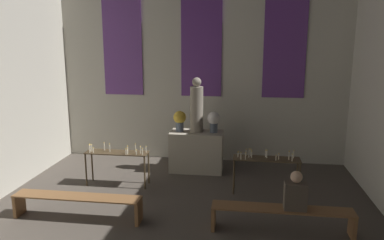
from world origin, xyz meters
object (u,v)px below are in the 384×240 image
at_px(pew_back_right, 282,214).
at_px(statue, 197,107).
at_px(person_seated, 296,193).
at_px(candle_rack_left, 117,156).
at_px(flower_vase_left, 180,119).
at_px(flower_vase_right, 214,120).
at_px(candle_rack_right, 266,163).
at_px(altar, 197,151).
at_px(pew_back_left, 77,201).

bearing_deg(pew_back_right, statue, 122.19).
height_order(statue, person_seated, statue).
bearing_deg(pew_back_right, candle_rack_left, 153.81).
bearing_deg(flower_vase_left, pew_back_right, -52.21).
xyz_separation_m(flower_vase_right, candle_rack_left, (-2.02, -1.17, -0.62)).
distance_m(statue, pew_back_right, 3.59).
bearing_deg(pew_back_right, flower_vase_right, 115.82).
xyz_separation_m(candle_rack_right, person_seated, (0.38, -1.67, 0.06)).
relative_size(flower_vase_left, pew_back_right, 0.22).
bearing_deg(statue, person_seated, -54.98).
bearing_deg(flower_vase_left, flower_vase_right, 0.00).
height_order(flower_vase_left, person_seated, flower_vase_left).
height_order(flower_vase_left, candle_rack_left, flower_vase_left).
relative_size(flower_vase_left, flower_vase_right, 1.00).
distance_m(altar, pew_back_left, 3.36).
xyz_separation_m(statue, person_seated, (1.99, -2.84, -0.87)).
bearing_deg(flower_vase_right, pew_back_right, -64.18).
bearing_deg(candle_rack_right, statue, 144.00).
xyz_separation_m(altar, pew_back_right, (1.79, -2.84, -0.16)).
xyz_separation_m(statue, pew_back_left, (-1.79, -2.84, -1.26)).
bearing_deg(pew_back_left, person_seated, -0.00).
relative_size(candle_rack_left, person_seated, 2.12).
distance_m(pew_back_left, pew_back_right, 3.58).
bearing_deg(altar, person_seated, -54.98).
distance_m(flower_vase_left, candle_rack_right, 2.41).
xyz_separation_m(flower_vase_left, pew_back_left, (-1.37, -2.84, -0.95)).
xyz_separation_m(altar, candle_rack_right, (1.61, -1.17, 0.17)).
bearing_deg(flower_vase_left, altar, 0.00).
height_order(statue, flower_vase_right, statue).
relative_size(statue, flower_vase_left, 2.62).
bearing_deg(candle_rack_right, person_seated, -77.09).
height_order(flower_vase_left, flower_vase_right, same).
distance_m(altar, flower_vase_left, 0.89).
distance_m(flower_vase_left, candle_rack_left, 1.78).
bearing_deg(flower_vase_left, candle_rack_left, -135.61).
relative_size(flower_vase_right, person_seated, 0.77).
relative_size(flower_vase_left, candle_rack_right, 0.36).
bearing_deg(pew_back_right, altar, 122.19).
xyz_separation_m(flower_vase_right, person_seated, (1.58, -2.84, -0.56)).
height_order(statue, flower_vase_left, statue).
bearing_deg(pew_back_left, candle_rack_right, 26.24).
xyz_separation_m(candle_rack_left, person_seated, (3.60, -1.67, 0.06)).
distance_m(statue, flower_vase_right, 0.52).
relative_size(altar, person_seated, 1.96).
bearing_deg(statue, candle_rack_right, -36.00).
height_order(flower_vase_right, pew_back_right, flower_vase_right).
relative_size(candle_rack_left, pew_back_left, 0.59).
height_order(statue, candle_rack_left, statue).
bearing_deg(statue, pew_back_left, -122.19).
bearing_deg(altar, candle_rack_left, -143.98).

